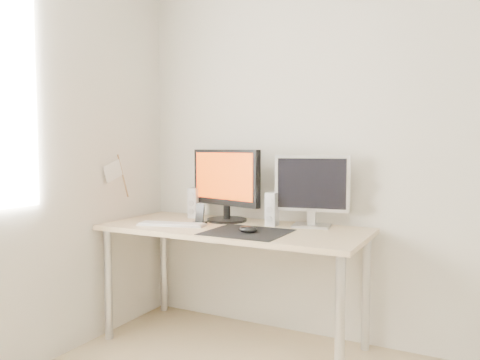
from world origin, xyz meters
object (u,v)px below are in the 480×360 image
(desk, at_px, (233,239))
(speaker_left, at_px, (194,203))
(main_monitor, at_px, (226,182))
(phone_dock, at_px, (200,218))
(second_monitor, at_px, (312,187))
(speaker_right, at_px, (272,209))
(mouse, at_px, (248,229))
(keyboard, at_px, (172,224))

(desk, distance_m, speaker_left, 0.49)
(main_monitor, relative_size, phone_dock, 4.20)
(second_monitor, bearing_deg, main_monitor, -175.10)
(main_monitor, height_order, speaker_right, main_monitor)
(desk, bearing_deg, speaker_right, 35.53)
(mouse, xyz_separation_m, phone_dock, (-0.41, 0.16, 0.02))
(desk, relative_size, phone_dock, 12.37)
(main_monitor, height_order, second_monitor, main_monitor)
(mouse, bearing_deg, speaker_left, 148.37)
(speaker_left, height_order, speaker_right, same)
(speaker_right, bearing_deg, mouse, -92.98)
(mouse, relative_size, speaker_right, 0.55)
(desk, distance_m, second_monitor, 0.57)
(keyboard, bearing_deg, second_monitor, 23.49)
(mouse, xyz_separation_m, main_monitor, (-0.32, 0.32, 0.23))
(second_monitor, distance_m, speaker_right, 0.28)
(desk, bearing_deg, main_monitor, 131.49)
(speaker_left, distance_m, keyboard, 0.35)
(desk, distance_m, speaker_right, 0.30)
(speaker_right, bearing_deg, main_monitor, 176.39)
(desk, distance_m, keyboard, 0.39)
(phone_dock, bearing_deg, main_monitor, 60.47)
(desk, relative_size, main_monitor, 2.95)
(mouse, bearing_deg, speaker_right, 87.02)
(phone_dock, bearing_deg, mouse, -20.89)
(second_monitor, distance_m, speaker_left, 0.84)
(desk, height_order, keyboard, keyboard)
(desk, height_order, main_monitor, main_monitor)
(main_monitor, bearing_deg, speaker_left, 172.11)
(second_monitor, bearing_deg, speaker_left, -179.20)
(main_monitor, distance_m, speaker_right, 0.37)
(speaker_left, bearing_deg, phone_dock, -49.70)
(speaker_right, bearing_deg, keyboard, -153.91)
(main_monitor, height_order, phone_dock, main_monitor)
(speaker_right, relative_size, keyboard, 0.47)
(second_monitor, bearing_deg, phone_dock, -161.99)
(desk, xyz_separation_m, speaker_right, (0.19, 0.14, 0.18))
(keyboard, bearing_deg, mouse, -3.33)
(desk, relative_size, keyboard, 3.67)
(speaker_left, relative_size, phone_dock, 1.59)
(mouse, relative_size, main_monitor, 0.21)
(main_monitor, bearing_deg, mouse, -45.38)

